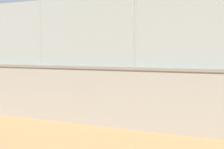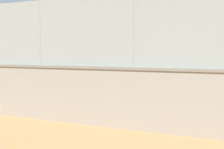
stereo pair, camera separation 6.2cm
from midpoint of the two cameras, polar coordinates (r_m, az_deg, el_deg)
The scene contains 9 objects.
ground_plane at distance 21.17m, azimuth 10.07°, elevation -0.80°, with size 260.00×260.00×0.00m, color #B27247.
perimeter_wall at distance 8.46m, azimuth -15.83°, elevation -3.84°, with size 32.19×1.09×1.79m.
fence_panel_on_wall at distance 8.38m, azimuth -16.17°, elevation 9.30°, with size 31.61×0.69×2.08m.
player_crossing_court at distance 10.36m, azimuth 19.10°, elevation -2.56°, with size 1.22×0.69×1.46m.
player_near_wall_returning at distance 22.69m, azimuth 7.04°, elevation 1.89°, with size 0.81×1.10×1.52m.
player_baseline_waiting at distance 14.21m, azimuth -8.80°, elevation 0.07°, with size 0.75×0.98×1.60m.
sports_ball at distance 8.80m, azimuth 24.41°, elevation -9.08°, with size 0.20×0.20×0.20m, color yellow.
spare_ball_by_wall at distance 8.65m, azimuth 24.63°, elevation -9.61°, with size 0.13×0.13×0.13m, color #3399D8.
courtside_bench at distance 8.20m, azimuth 14.92°, elevation -7.24°, with size 1.61×0.41×0.87m.
Camera 2 is at (-3.40, 20.78, 2.22)m, focal length 39.23 mm.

